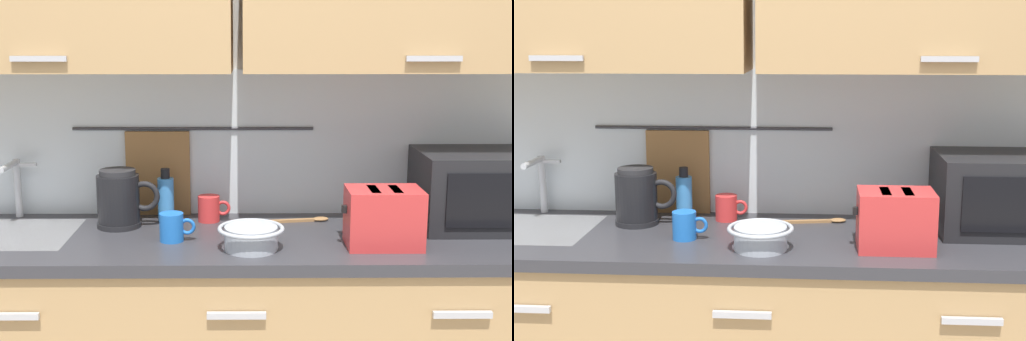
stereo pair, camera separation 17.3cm
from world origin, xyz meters
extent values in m
cube|color=#B7B7BC|center=(-0.69, -0.01, 0.74)|extent=(0.18, 0.02, 0.02)
cube|color=#B7B7BC|center=(0.00, -0.01, 0.74)|extent=(0.18, 0.02, 0.02)
cube|color=#B7B7BC|center=(0.69, -0.01, 0.74)|extent=(0.18, 0.02, 0.02)
cube|color=#333338|center=(0.00, 0.30, 0.88)|extent=(2.53, 0.63, 0.04)
cube|color=silver|center=(0.00, 0.63, 1.25)|extent=(3.70, 0.06, 2.50)
cube|color=silver|center=(0.00, 0.59, 1.18)|extent=(2.50, 0.01, 0.55)
cube|color=#B7B7BC|center=(-0.63, 0.26, 1.50)|extent=(0.18, 0.01, 0.02)
cube|color=#B7B7BC|center=(0.63, 0.26, 1.50)|extent=(0.18, 0.01, 0.02)
cylinder|color=#333338|center=(-0.17, 0.58, 1.23)|extent=(0.90, 0.01, 0.01)
cube|color=olive|center=(-0.31, 0.58, 1.05)|extent=(0.24, 0.02, 0.34)
cylinder|color=#B2B5BA|center=(-0.83, 0.55, 1.01)|extent=(0.03, 0.03, 0.22)
cylinder|color=#B2B5BA|center=(-0.83, 0.47, 1.11)|extent=(0.02, 0.16, 0.02)
cube|color=#B2B5BA|center=(-0.79, 0.55, 1.10)|extent=(0.07, 0.02, 0.01)
cube|color=black|center=(0.87, 0.41, 1.04)|extent=(0.46, 0.34, 0.27)
cube|color=black|center=(0.84, 0.24, 1.04)|extent=(0.29, 0.01, 0.18)
cylinder|color=black|center=(-0.43, 0.41, 0.91)|extent=(0.16, 0.16, 0.02)
cylinder|color=black|center=(-0.43, 0.41, 1.00)|extent=(0.15, 0.15, 0.17)
cylinder|color=#262628|center=(-0.43, 0.41, 1.10)|extent=(0.13, 0.13, 0.02)
torus|color=black|center=(-0.33, 0.41, 1.01)|extent=(0.11, 0.02, 0.11)
cylinder|color=#3F8CD8|center=(-0.27, 0.49, 0.98)|extent=(0.06, 0.06, 0.16)
cylinder|color=black|center=(-0.27, 0.49, 1.08)|extent=(0.03, 0.03, 0.04)
cylinder|color=blue|center=(-0.22, 0.23, 0.95)|extent=(0.08, 0.08, 0.09)
torus|color=blue|center=(-0.17, 0.23, 0.95)|extent=(0.06, 0.01, 0.06)
cylinder|color=#A5ADB7|center=(0.04, 0.14, 0.94)|extent=(0.17, 0.17, 0.07)
torus|color=#A5ADB7|center=(0.04, 0.14, 0.97)|extent=(0.21, 0.21, 0.01)
cube|color=red|center=(0.47, 0.18, 1.00)|extent=(0.24, 0.17, 0.19)
cube|color=black|center=(0.44, 0.18, 1.08)|extent=(0.03, 0.12, 0.01)
cube|color=black|center=(0.51, 0.18, 1.08)|extent=(0.03, 0.12, 0.01)
cube|color=black|center=(0.35, 0.18, 1.02)|extent=(0.02, 0.02, 0.02)
cylinder|color=red|center=(-0.11, 0.48, 0.95)|extent=(0.08, 0.08, 0.09)
torus|color=red|center=(-0.06, 0.48, 0.95)|extent=(0.06, 0.01, 0.06)
cube|color=#9E7042|center=(0.17, 0.46, 0.91)|extent=(0.22, 0.05, 0.01)
ellipsoid|color=#9E7042|center=(0.30, 0.48, 0.91)|extent=(0.07, 0.05, 0.01)
camera|label=1|loc=(0.04, -1.95, 1.58)|focal=47.78mm
camera|label=2|loc=(0.21, -1.94, 1.58)|focal=47.78mm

